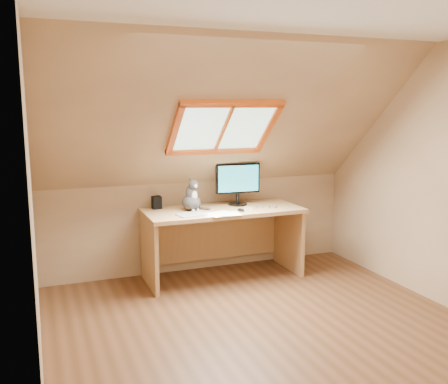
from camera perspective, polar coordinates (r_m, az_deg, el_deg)
name	(u,v)px	position (r m, az deg, el deg)	size (l,w,h in m)	color
ground	(269,331)	(4.27, 5.16, -15.59)	(3.50, 3.50, 0.00)	brown
room_shell	(277,159)	(3.80, 6.12, 3.73)	(3.52, 3.52, 2.41)	tan
desk	(220,228)	(5.40, -0.42, -4.14)	(1.66, 0.73, 0.76)	tan
monitor	(238,181)	(5.43, 1.59, 1.24)	(0.50, 0.21, 0.46)	black
cat	(191,198)	(5.19, -3.74, -0.71)	(0.24, 0.27, 0.36)	#4A4441
desk_speaker	(157,202)	(5.31, -7.70, -1.19)	(0.09, 0.09, 0.13)	black
graphics_tablet	(192,215)	(4.97, -3.71, -2.59)	(0.27, 0.20, 0.01)	#B2B2B7
mouse	(241,210)	(5.14, 1.94, -2.06)	(0.05, 0.09, 0.03)	black
papers	(220,214)	(5.00, -0.41, -2.54)	(0.35, 0.30, 0.01)	white
cables	(259,208)	(5.32, 4.01, -1.81)	(0.51, 0.26, 0.01)	silver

